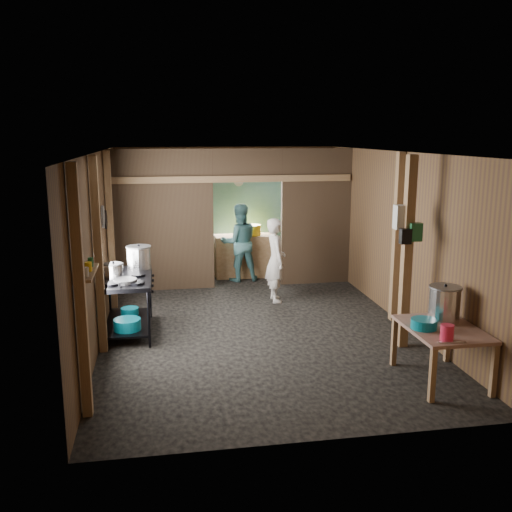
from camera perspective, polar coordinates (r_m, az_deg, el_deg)
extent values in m
cube|color=black|center=(8.82, -0.22, -6.73)|extent=(4.50, 7.00, 0.00)
cube|color=#2C2A27|center=(8.35, -0.23, 10.41)|extent=(4.50, 7.00, 0.00)
cube|color=brown|center=(11.91, -3.00, 4.65)|extent=(4.50, 0.00, 2.60)
cube|color=brown|center=(5.16, 6.19, -5.45)|extent=(4.50, 0.00, 2.60)
cube|color=brown|center=(8.42, -15.51, 1.07)|extent=(0.00, 7.00, 2.60)
cube|color=brown|center=(9.12, 13.86, 1.99)|extent=(0.00, 7.00, 2.60)
cube|color=#3F311F|center=(10.55, -9.35, 3.52)|extent=(1.85, 0.10, 2.60)
cube|color=#3F311F|center=(10.95, 6.04, 3.93)|extent=(1.35, 0.10, 2.60)
cube|color=#3F311F|center=(10.57, -0.86, 9.15)|extent=(1.30, 0.10, 0.60)
cube|color=#69A298|center=(11.86, -2.96, 4.37)|extent=(4.40, 0.06, 2.50)
cube|color=#9B7D54|center=(11.56, -1.16, 0.03)|extent=(1.20, 0.50, 0.85)
cylinder|color=beige|center=(11.78, -1.76, 7.51)|extent=(0.20, 0.03, 0.20)
cube|color=#9B7D54|center=(5.90, -17.26, -3.70)|extent=(0.10, 0.12, 2.60)
cube|color=#9B7D54|center=(7.63, -15.56, -0.05)|extent=(0.10, 0.12, 2.60)
cube|color=#9B7D54|center=(9.59, -14.41, 2.45)|extent=(0.10, 0.12, 2.60)
cube|color=#9B7D54|center=(8.92, 13.95, 1.75)|extent=(0.10, 0.12, 2.60)
cube|color=#9B7D54|center=(7.80, 14.93, 0.24)|extent=(0.12, 0.12, 2.60)
cube|color=#9B7D54|center=(10.50, -2.17, 7.76)|extent=(4.40, 0.12, 0.12)
cylinder|color=slate|center=(8.75, -15.13, 3.83)|extent=(0.03, 0.34, 0.34)
cylinder|color=black|center=(9.16, -14.87, 3.56)|extent=(0.03, 0.30, 0.30)
cube|color=#9B7D54|center=(6.35, -16.48, -1.61)|extent=(0.14, 0.80, 0.03)
cylinder|color=beige|center=(6.09, -16.78, -1.57)|extent=(0.07, 0.07, 0.10)
cylinder|color=yellow|center=(6.33, -16.51, -1.04)|extent=(0.08, 0.08, 0.10)
cylinder|color=#1C5B31|center=(6.55, -16.30, -0.60)|extent=(0.06, 0.06, 0.10)
cube|color=beige|center=(7.77, 14.54, 3.81)|extent=(0.22, 0.15, 0.32)
cube|color=#1C5B31|center=(7.72, 15.70, 2.34)|extent=(0.16, 0.12, 0.24)
cube|color=black|center=(7.65, 14.80, 1.93)|extent=(0.14, 0.10, 0.20)
cylinder|color=silver|center=(8.85, -13.84, -0.98)|extent=(0.20, 0.20, 0.10)
cylinder|color=#097E92|center=(8.20, -12.82, -6.72)|extent=(0.38, 0.38, 0.16)
cylinder|color=#097E92|center=(8.87, -12.59, -5.45)|extent=(0.27, 0.27, 0.11)
cylinder|color=#097E92|center=(6.87, 16.54, -6.55)|extent=(0.33, 0.33, 0.11)
cylinder|color=#E62547|center=(6.56, 18.65, -7.30)|extent=(0.18, 0.18, 0.17)
cube|color=silver|center=(6.53, 19.12, -8.18)|extent=(0.30, 0.09, 0.01)
cylinder|color=yellow|center=(11.48, -0.44, 2.64)|extent=(0.37, 0.37, 0.21)
imported|color=silver|center=(9.78, 1.99, -0.41)|extent=(0.36, 0.54, 1.45)
imported|color=#487E7E|center=(11.15, -1.69, 1.36)|extent=(0.79, 0.64, 1.53)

